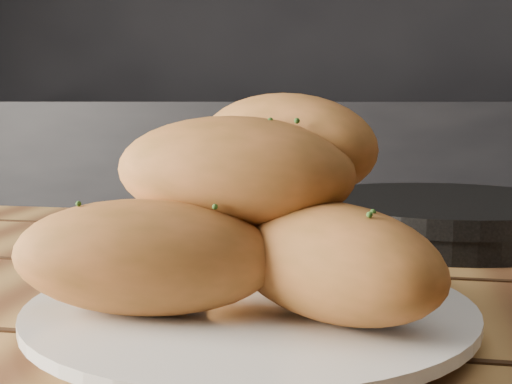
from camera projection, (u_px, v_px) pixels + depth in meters
The scene contains 4 objects.
counter at pixel (503, 282), 1.79m from camera, with size 2.80×0.60×0.90m, color black.
plate at pixel (250, 314), 0.48m from camera, with size 0.30×0.30×0.02m.
bread_rolls at pixel (249, 214), 0.47m from camera, with size 0.29×0.26×0.14m.
skillet at pixel (444, 217), 0.79m from camera, with size 0.43×0.30×0.05m.
Camera 1 is at (-0.28, -0.14, 0.90)m, focal length 50.00 mm.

